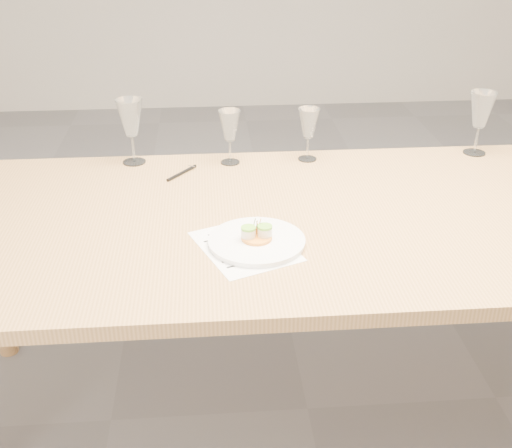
{
  "coord_description": "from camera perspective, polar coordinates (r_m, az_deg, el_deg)",
  "views": [
    {
      "loc": [
        -0.31,
        -1.64,
        1.58
      ],
      "look_at": [
        -0.19,
        -0.15,
        0.8
      ],
      "focal_mm": 45.0,
      "sensor_mm": 36.0,
      "label": 1
    }
  ],
  "objects": [
    {
      "name": "ballpoint_pen",
      "position": [
        2.13,
        -6.61,
        4.54
      ],
      "size": [
        0.1,
        0.12,
        0.01
      ],
      "rotation": [
        0.0,
        0.0,
        0.91
      ],
      "color": "black",
      "rests_on": "dining_table"
    },
    {
      "name": "dining_table",
      "position": [
        1.89,
        5.36,
        -0.89
      ],
      "size": [
        2.4,
        1.0,
        0.75
      ],
      "color": "tan",
      "rests_on": "ground"
    },
    {
      "name": "wine_glass_3",
      "position": [
        2.37,
        19.39,
        9.47
      ],
      "size": [
        0.09,
        0.09,
        0.22
      ],
      "color": "white",
      "rests_on": "dining_table"
    },
    {
      "name": "dinner_plate",
      "position": [
        1.69,
        0.07,
        -1.48
      ],
      "size": [
        0.26,
        0.26,
        0.07
      ],
      "rotation": [
        0.0,
        0.0,
        -0.41
      ],
      "color": "white",
      "rests_on": "dining_table"
    },
    {
      "name": "wine_glass_0",
      "position": [
        2.2,
        -11.11,
        9.16
      ],
      "size": [
        0.09,
        0.09,
        0.22
      ],
      "color": "white",
      "rests_on": "dining_table"
    },
    {
      "name": "ground",
      "position": [
        2.3,
        4.6,
        -16.04
      ],
      "size": [
        7.0,
        7.0,
        0.0
      ],
      "primitive_type": "plane",
      "color": "slate",
      "rests_on": "ground"
    },
    {
      "name": "wine_glass_2",
      "position": [
        2.2,
        4.7,
        8.83
      ],
      "size": [
        0.07,
        0.07,
        0.18
      ],
      "color": "white",
      "rests_on": "dining_table"
    },
    {
      "name": "recipe_sheet",
      "position": [
        1.68,
        -1.0,
        -1.99
      ],
      "size": [
        0.3,
        0.34,
        0.0
      ],
      "rotation": [
        0.0,
        0.0,
        0.39
      ],
      "color": "white",
      "rests_on": "dining_table"
    },
    {
      "name": "wine_glass_1",
      "position": [
        2.16,
        -2.36,
        8.64
      ],
      "size": [
        0.07,
        0.07,
        0.19
      ],
      "color": "white",
      "rests_on": "dining_table"
    }
  ]
}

